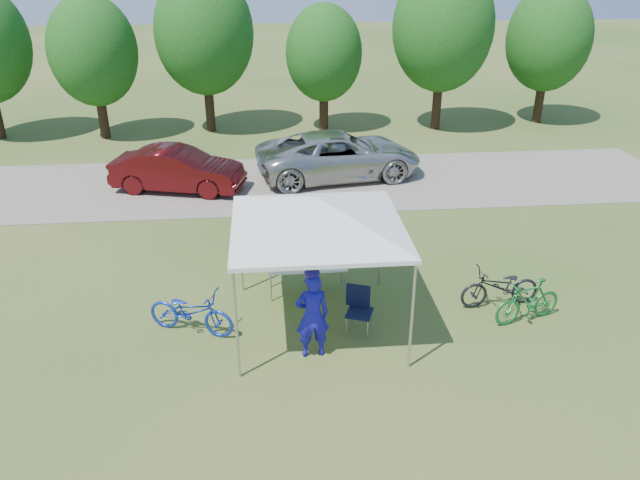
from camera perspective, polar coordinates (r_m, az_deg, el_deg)
The scene contains 14 objects.
ground at distance 12.50m, azimuth -0.23°, elevation -7.74°, with size 100.00×100.00×0.00m, color #2D5119.
gravel_strip at distance 19.65m, azimuth -2.30°, elevation 5.22°, with size 24.00×5.00×0.02m, color gray.
canopy at distance 11.26m, azimuth -0.25°, elevation 3.59°, with size 4.53×4.53×3.00m.
treeline at distance 24.67m, azimuth -3.99°, elevation 17.86°, with size 24.89×4.28×6.30m.
folding_table at distance 13.26m, azimuth -1.19°, elevation -2.40°, with size 1.67×0.69×0.68m.
folding_chair at distance 12.10m, azimuth 3.57°, elevation -5.96°, with size 0.61×0.64×0.92m.
cooler at distance 13.14m, azimuth -3.01°, elevation -1.63°, with size 0.48×0.33×0.35m.
ice_cream_cup at distance 13.21m, azimuth 0.45°, elevation -2.17°, with size 0.07×0.07×0.05m, color yellow.
cyclist at distance 11.22m, azimuth -0.71°, elevation -6.91°, with size 0.61×0.40×1.69m, color #1614A4.
bike_blue at distance 12.30m, azimuth -11.72°, elevation -6.41°, with size 0.61×1.75×0.92m, color #1332AA.
bike_green at distance 13.06m, azimuth 18.49°, elevation -5.33°, with size 0.42×1.50×0.90m, color #176B2B.
bike_dark at distance 13.41m, azimuth 16.17°, elevation -4.16°, with size 0.59×1.69×0.89m, color black.
minivan at distance 19.95m, azimuth 1.74°, elevation 7.78°, with size 2.40×5.20×1.45m, color #B6B8B3.
sedan at distance 19.33m, azimuth -12.88°, elevation 6.30°, with size 1.37×3.94×1.30m, color #470B0E.
Camera 1 is at (-0.91, -10.39, 6.90)m, focal length 35.00 mm.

